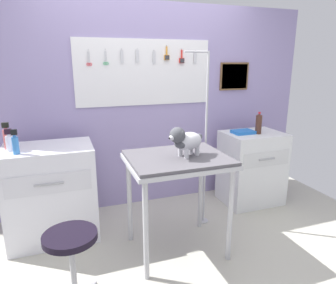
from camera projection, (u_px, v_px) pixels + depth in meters
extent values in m
cube|color=#B2AFA0|center=(188.00, 262.00, 2.62)|extent=(4.40, 4.00, 0.04)
cube|color=#9688BA|center=(146.00, 108.00, 3.49)|extent=(4.00, 0.06, 2.30)
cube|color=white|center=(145.00, 73.00, 3.35)|extent=(1.53, 0.02, 0.72)
cylinder|color=gray|center=(88.00, 50.00, 3.08)|extent=(0.01, 0.02, 0.01)
cube|color=silver|center=(88.00, 57.00, 3.09)|extent=(0.01, 0.00, 0.11)
cube|color=silver|center=(89.00, 57.00, 3.09)|extent=(0.01, 0.00, 0.11)
torus|color=red|center=(88.00, 64.00, 3.11)|extent=(0.03, 0.01, 0.03)
torus|color=red|center=(90.00, 64.00, 3.12)|extent=(0.03, 0.01, 0.03)
cylinder|color=gray|center=(105.00, 49.00, 3.14)|extent=(0.01, 0.02, 0.01)
cube|color=silver|center=(105.00, 56.00, 3.14)|extent=(0.01, 0.00, 0.11)
cube|color=silver|center=(106.00, 56.00, 3.15)|extent=(0.01, 0.00, 0.11)
torus|color=#2AA35A|center=(105.00, 63.00, 3.16)|extent=(0.03, 0.01, 0.03)
torus|color=#2AA35A|center=(107.00, 63.00, 3.17)|extent=(0.03, 0.01, 0.03)
cylinder|color=gray|center=(122.00, 49.00, 3.19)|extent=(0.01, 0.02, 0.01)
cube|color=silver|center=(122.00, 56.00, 3.20)|extent=(0.03, 0.01, 0.13)
cylinder|color=gray|center=(137.00, 49.00, 3.24)|extent=(0.01, 0.02, 0.01)
cube|color=silver|center=(137.00, 56.00, 3.25)|extent=(0.03, 0.01, 0.13)
cylinder|color=gray|center=(154.00, 50.00, 3.31)|extent=(0.01, 0.02, 0.01)
cube|color=silver|center=(154.00, 57.00, 3.32)|extent=(0.03, 0.01, 0.13)
cylinder|color=gray|center=(166.00, 46.00, 3.34)|extent=(0.01, 0.02, 0.01)
cylinder|color=orange|center=(167.00, 51.00, 3.35)|extent=(0.02, 0.02, 0.09)
cube|color=orange|center=(167.00, 57.00, 3.37)|extent=(0.06, 0.02, 0.06)
cube|color=#333338|center=(167.00, 57.00, 3.35)|extent=(0.05, 0.01, 0.05)
cylinder|color=gray|center=(181.00, 49.00, 3.41)|extent=(0.01, 0.02, 0.01)
cylinder|color=red|center=(182.00, 54.00, 3.41)|extent=(0.02, 0.02, 0.09)
cube|color=red|center=(182.00, 61.00, 3.43)|extent=(0.06, 0.02, 0.06)
cube|color=#333338|center=(182.00, 61.00, 3.42)|extent=(0.05, 0.01, 0.05)
cylinder|color=gray|center=(195.00, 51.00, 3.47)|extent=(0.01, 0.02, 0.01)
cube|color=silver|center=(195.00, 58.00, 3.48)|extent=(0.03, 0.01, 0.13)
cube|color=brown|center=(234.00, 76.00, 3.72)|extent=(0.39, 0.02, 0.33)
cube|color=#AA7D4F|center=(234.00, 76.00, 3.72)|extent=(0.35, 0.01, 0.30)
cylinder|color=#B7B7BC|center=(146.00, 231.00, 2.29)|extent=(0.04, 0.04, 0.83)
cylinder|color=#B7B7BC|center=(230.00, 216.00, 2.53)|extent=(0.04, 0.04, 0.83)
cylinder|color=#B7B7BC|center=(130.00, 200.00, 2.82)|extent=(0.04, 0.04, 0.83)
cylinder|color=#B7B7BC|center=(201.00, 189.00, 3.05)|extent=(0.04, 0.04, 0.83)
cube|color=#B7B7BC|center=(177.00, 161.00, 2.56)|extent=(0.85, 0.69, 0.03)
cube|color=#545156|center=(178.00, 158.00, 2.55)|extent=(0.83, 0.67, 0.03)
cylinder|color=#B7B7BC|center=(203.00, 221.00, 3.26)|extent=(0.11, 0.11, 0.01)
cylinder|color=#B7B7BC|center=(206.00, 142.00, 3.03)|extent=(0.02, 0.02, 1.76)
cylinder|color=#B7B7BC|center=(197.00, 52.00, 2.77)|extent=(0.24, 0.02, 0.02)
cylinder|color=silver|center=(187.00, 153.00, 2.48)|extent=(0.04, 0.04, 0.09)
cylinder|color=silver|center=(180.00, 151.00, 2.54)|extent=(0.04, 0.04, 0.09)
cylinder|color=silver|center=(197.00, 150.00, 2.56)|extent=(0.04, 0.04, 0.09)
cylinder|color=silver|center=(191.00, 148.00, 2.62)|extent=(0.04, 0.04, 0.09)
ellipsoid|color=silver|center=(189.00, 141.00, 2.53)|extent=(0.30, 0.24, 0.15)
ellipsoid|color=#46484D|center=(180.00, 144.00, 2.47)|extent=(0.13, 0.14, 0.08)
sphere|color=#46484D|center=(177.00, 135.00, 2.43)|extent=(0.13, 0.13, 0.13)
ellipsoid|color=silver|center=(172.00, 138.00, 2.40)|extent=(0.07, 0.07, 0.04)
sphere|color=black|center=(170.00, 138.00, 2.39)|extent=(0.02, 0.02, 0.02)
ellipsoid|color=#46484D|center=(183.00, 135.00, 2.40)|extent=(0.05, 0.04, 0.07)
ellipsoid|color=#46484D|center=(174.00, 133.00, 2.48)|extent=(0.05, 0.04, 0.07)
sphere|color=#46484D|center=(199.00, 137.00, 2.60)|extent=(0.06, 0.06, 0.06)
cube|color=silver|center=(52.00, 193.00, 2.88)|extent=(0.80, 0.56, 0.91)
cube|color=silver|center=(49.00, 184.00, 2.57)|extent=(0.70, 0.01, 0.18)
cylinder|color=#99999E|center=(49.00, 184.00, 2.56)|extent=(0.24, 0.02, 0.02)
cube|color=silver|center=(251.00, 168.00, 3.64)|extent=(0.68, 0.52, 0.86)
cube|color=silver|center=(266.00, 159.00, 3.35)|extent=(0.60, 0.01, 0.17)
cylinder|color=#99999E|center=(267.00, 159.00, 3.34)|extent=(0.20, 0.02, 0.02)
cylinder|color=#9E9EA3|center=(73.00, 272.00, 2.09)|extent=(0.04, 0.04, 0.51)
cylinder|color=black|center=(70.00, 237.00, 2.02)|extent=(0.36, 0.36, 0.04)
cylinder|color=#3578C5|center=(16.00, 146.00, 2.52)|extent=(0.05, 0.05, 0.15)
cylinder|color=#3578C5|center=(14.00, 136.00, 2.50)|extent=(0.02, 0.02, 0.02)
cube|color=black|center=(14.00, 132.00, 2.49)|extent=(0.05, 0.03, 0.04)
cylinder|color=#D56062|center=(7.00, 139.00, 2.68)|extent=(0.06, 0.06, 0.17)
cylinder|color=#D56062|center=(6.00, 129.00, 2.65)|extent=(0.03, 0.03, 0.02)
cube|color=black|center=(5.00, 125.00, 2.64)|extent=(0.05, 0.03, 0.04)
cylinder|color=white|center=(10.00, 144.00, 2.62)|extent=(0.06, 0.06, 0.13)
cylinder|color=white|center=(8.00, 135.00, 2.60)|extent=(0.03, 0.03, 0.02)
cube|color=black|center=(8.00, 132.00, 2.59)|extent=(0.06, 0.03, 0.04)
cylinder|color=#482A20|center=(259.00, 125.00, 3.45)|extent=(0.07, 0.07, 0.21)
cone|color=#482A20|center=(259.00, 115.00, 3.42)|extent=(0.07, 0.07, 0.02)
cylinder|color=red|center=(260.00, 113.00, 3.42)|extent=(0.03, 0.03, 0.02)
cube|color=blue|center=(243.00, 132.00, 3.49)|extent=(0.24, 0.18, 0.04)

